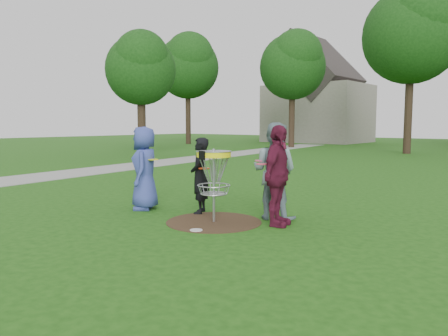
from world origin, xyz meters
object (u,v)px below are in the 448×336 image
Objects in this scene: player_blue at (145,168)px; player_maroon at (278,176)px; player_black at (200,176)px; disc_golf_basket at (214,168)px; player_grey at (274,171)px.

player_maroon is (3.04, 0.52, 0.02)m from player_blue.
player_black is 0.86× the size of player_maroon.
player_blue is at bearing -179.73° from disc_golf_basket.
player_grey is 1.02× the size of player_maroon.
player_maroon reaches higher than player_black.
player_grey is 1.19m from disc_golf_basket.
player_blue is at bearing -102.18° from player_black.
player_grey is at bearing 69.63° from player_blue.
player_blue is 0.96× the size of player_grey.
disc_golf_basket is (-0.72, -0.95, 0.09)m from player_grey.
player_maroon is at bearing 121.01° from player_grey.
player_black is at bearing 149.94° from disc_golf_basket.
player_maroon is at bearing 59.66° from player_blue.
player_black is 1.13× the size of disc_golf_basket.
disc_golf_basket is at bearing 27.40° from player_black.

